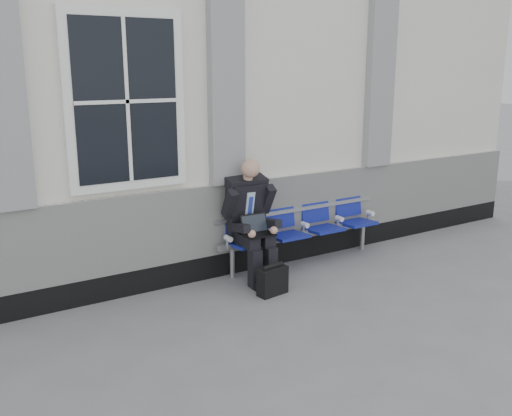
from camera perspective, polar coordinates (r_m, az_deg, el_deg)
ground at (r=5.63m, az=-10.00°, el=-13.99°), size 70.00×70.00×0.00m
station_building at (r=8.32m, az=-20.06°, el=10.43°), size 14.40×4.40×4.49m
bench at (r=7.74m, az=4.59°, el=-1.54°), size 2.60×0.47×0.91m
businessman at (r=7.07m, az=-0.59°, el=-0.81°), size 0.64×0.87×1.53m
briefcase at (r=6.75m, az=1.67°, el=-7.25°), size 0.39×0.21×0.38m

